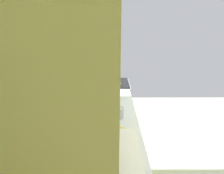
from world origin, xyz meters
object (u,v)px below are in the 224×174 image
Objects in this scene: bowl at (119,133)px; kettle at (117,112)px; microwave at (108,170)px; oven_range at (112,105)px.

kettle is at bearing 0.00° from bowl.
bowl is 0.40m from kettle.
microwave is at bearing 171.31° from bowl.
oven_range is at bearing 2.36° from kettle.
microwave is 0.63m from bowl.
kettle is (0.39, 0.00, 0.03)m from bowl.
oven_range is at bearing 1.81° from bowl.
kettle is at bearing -177.64° from oven_range.
microwave is at bearing 179.01° from oven_range.
microwave reaches higher than kettle.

